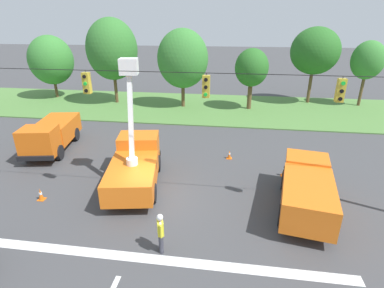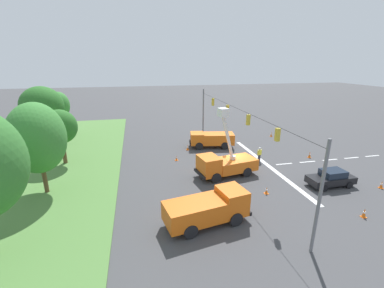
% 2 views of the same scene
% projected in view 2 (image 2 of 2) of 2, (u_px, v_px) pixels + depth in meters
% --- Properties ---
extents(ground_plane, '(200.00, 200.00, 0.00)m').
position_uv_depth(ground_plane, '(233.00, 169.00, 27.81)').
color(ground_plane, '#424244').
extents(grass_verge, '(56.00, 12.00, 0.10)m').
position_uv_depth(grass_verge, '(53.00, 184.00, 24.11)').
color(grass_verge, '#517F3D').
rests_on(grass_verge, ground).
extents(lane_markings, '(17.60, 15.25, 0.01)m').
position_uv_depth(lane_markings, '(280.00, 164.00, 28.95)').
color(lane_markings, silver).
rests_on(lane_markings, ground).
extents(signal_gantry, '(26.20, 0.33, 7.20)m').
position_uv_depth(signal_gantry, '(236.00, 128.00, 26.40)').
color(signal_gantry, slate).
rests_on(signal_gantry, ground).
extents(tree_centre, '(5.20, 4.50, 8.02)m').
position_uv_depth(tree_centre, '(37.00, 138.00, 21.15)').
color(tree_centre, brown).
rests_on(tree_centre, ground).
extents(tree_east, '(3.34, 3.61, 6.20)m').
position_uv_depth(tree_east, '(60.00, 127.00, 27.85)').
color(tree_east, brown).
rests_on(tree_east, ground).
extents(tree_far_east, '(5.08, 5.21, 8.12)m').
position_uv_depth(tree_far_east, '(42.00, 106.00, 32.91)').
color(tree_far_east, brown).
rests_on(tree_far_east, ground).
extents(tree_east_end, '(3.32, 2.96, 6.85)m').
position_uv_depth(tree_east_end, '(59.00, 105.00, 38.11)').
color(tree_east_end, brown).
rests_on(tree_east_end, ground).
extents(utility_truck_bucket_lift, '(3.50, 6.44, 6.93)m').
position_uv_depth(utility_truck_bucket_lift, '(225.00, 163.00, 25.74)').
color(utility_truck_bucket_lift, orange).
rests_on(utility_truck_bucket_lift, ground).
extents(utility_truck_support_near, '(3.21, 6.21, 2.01)m').
position_uv_depth(utility_truck_support_near, '(212.00, 139.00, 34.43)').
color(utility_truck_support_near, orange).
rests_on(utility_truck_support_near, ground).
extents(utility_truck_support_far, '(3.35, 6.40, 2.31)m').
position_uv_depth(utility_truck_support_far, '(208.00, 208.00, 18.11)').
color(utility_truck_support_far, orange).
rests_on(utility_truck_support_far, ground).
extents(sedan_black, '(1.99, 4.33, 1.56)m').
position_uv_depth(sedan_black, '(331.00, 178.00, 23.77)').
color(sedan_black, black).
rests_on(sedan_black, ground).
extents(road_worker, '(0.36, 0.62, 1.77)m').
position_uv_depth(road_worker, '(259.00, 154.00, 29.40)').
color(road_worker, '#383842').
rests_on(road_worker, ground).
extents(traffic_cone_foreground_left, '(0.36, 0.36, 0.66)m').
position_uv_depth(traffic_cone_foreground_left, '(267.00, 190.00, 22.45)').
color(traffic_cone_foreground_left, orange).
rests_on(traffic_cone_foreground_left, ground).
extents(traffic_cone_foreground_right, '(0.36, 0.36, 0.61)m').
position_uv_depth(traffic_cone_foreground_right, '(176.00, 158.00, 30.05)').
color(traffic_cone_foreground_right, orange).
rests_on(traffic_cone_foreground_right, ground).
extents(traffic_cone_mid_left, '(0.36, 0.36, 0.72)m').
position_uv_depth(traffic_cone_mid_left, '(271.00, 134.00, 39.59)').
color(traffic_cone_mid_left, orange).
rests_on(traffic_cone_mid_left, ground).
extents(traffic_cone_mid_right, '(0.36, 0.36, 0.72)m').
position_uv_depth(traffic_cone_mid_right, '(188.00, 147.00, 33.53)').
color(traffic_cone_mid_right, orange).
rests_on(traffic_cone_mid_right, ground).
extents(traffic_cone_near_bucket, '(0.36, 0.36, 0.73)m').
position_uv_depth(traffic_cone_near_bucket, '(364.00, 213.00, 19.03)').
color(traffic_cone_near_bucket, orange).
rests_on(traffic_cone_near_bucket, ground).
extents(traffic_cone_lane_edge_a, '(0.36, 0.36, 0.76)m').
position_uv_depth(traffic_cone_lane_edge_a, '(310.00, 155.00, 30.86)').
color(traffic_cone_lane_edge_a, orange).
rests_on(traffic_cone_lane_edge_a, ground).
extents(traffic_cone_lane_edge_b, '(0.36, 0.36, 0.70)m').
position_uv_depth(traffic_cone_lane_edge_b, '(382.00, 185.00, 23.43)').
color(traffic_cone_lane_edge_b, orange).
rests_on(traffic_cone_lane_edge_b, ground).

